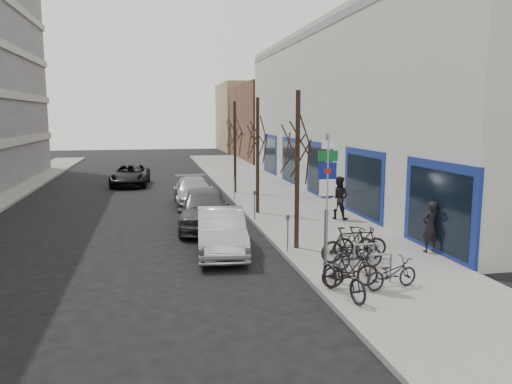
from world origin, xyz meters
name	(u,v)px	position (x,y,z in m)	size (l,w,h in m)	color
ground	(239,292)	(0.00, 0.00, 0.00)	(120.00, 120.00, 0.00)	black
sidewalk_east	(296,212)	(4.50, 10.00, 0.07)	(5.00, 70.00, 0.15)	slate
commercial_building	(461,111)	(17.00, 16.00, 5.00)	(20.00, 32.00, 10.00)	#B7B7B2
brick_building_far	(294,122)	(13.00, 40.00, 4.00)	(12.00, 14.00, 8.00)	brown
tan_building_far	(268,117)	(13.50, 55.00, 4.50)	(13.00, 12.00, 9.00)	#937A5B
highway_sign_pole	(327,198)	(2.40, -0.01, 2.46)	(0.55, 0.10, 4.20)	gray
bike_rack	(364,254)	(3.80, 0.60, 0.66)	(0.66, 2.26, 0.83)	gray
tree_near	(298,133)	(2.60, 3.50, 4.10)	(1.80, 1.80, 5.50)	black
tree_mid	(258,128)	(2.60, 10.00, 4.10)	(1.80, 1.80, 5.50)	black
tree_far	(235,126)	(2.60, 16.50, 4.10)	(1.80, 1.80, 5.50)	black
meter_front	(288,230)	(2.15, 3.00, 0.92)	(0.10, 0.08, 1.27)	gray
meter_mid	(255,202)	(2.15, 8.50, 0.92)	(0.10, 0.08, 1.27)	gray
meter_back	(234,185)	(2.15, 14.00, 0.92)	(0.10, 0.08, 1.27)	gray
bike_near_left	(344,273)	(2.44, -1.26, 0.75)	(0.59, 1.95, 1.19)	black
bike_near_right	(350,270)	(2.86, -0.66, 0.63)	(0.47, 1.59, 0.96)	black
bike_mid_curb	(358,252)	(3.72, 0.82, 0.66)	(0.50, 1.66, 1.01)	black
bike_mid_inner	(349,244)	(3.71, 1.51, 0.73)	(0.57, 1.90, 1.15)	black
bike_far_curb	(392,271)	(3.89, -0.97, 0.63)	(0.48, 1.58, 0.96)	black
bike_far_inner	(360,242)	(4.24, 1.90, 0.67)	(0.51, 1.73, 1.05)	black
parked_car_front	(221,232)	(0.04, 3.91, 0.75)	(1.58, 4.53, 1.49)	#B8B8BD
parked_car_mid	(204,208)	(-0.12, 7.83, 0.86)	(2.03, 5.04, 1.72)	#434348
parked_car_back	(194,192)	(-0.12, 13.43, 0.72)	(2.01, 4.94, 1.43)	#A0A1A5
lane_car	(130,175)	(-3.71, 21.93, 0.71)	(2.35, 5.09, 1.41)	black
pedestrian_near	(430,227)	(6.80, 2.07, 1.01)	(0.63, 0.41, 1.72)	black
pedestrian_far	(339,197)	(5.78, 7.83, 1.11)	(0.71, 0.48, 1.92)	black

